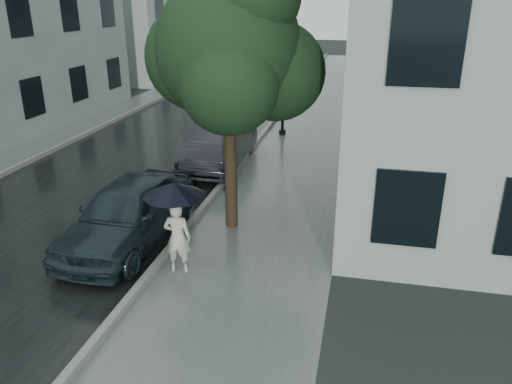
% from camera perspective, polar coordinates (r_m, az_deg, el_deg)
% --- Properties ---
extents(ground, '(120.00, 120.00, 0.00)m').
position_cam_1_polar(ground, '(9.42, -4.60, -12.70)').
color(ground, black).
rests_on(ground, ground).
extents(sidewalk, '(3.50, 60.00, 0.01)m').
position_cam_1_polar(sidewalk, '(20.24, 5.98, 6.27)').
color(sidewalk, slate).
rests_on(sidewalk, ground).
extents(kerb_near, '(0.15, 60.00, 0.15)m').
position_cam_1_polar(kerb_near, '(20.49, 0.88, 6.78)').
color(kerb_near, slate).
rests_on(kerb_near, ground).
extents(asphalt_road, '(6.85, 60.00, 0.00)m').
position_cam_1_polar(asphalt_road, '(21.47, -8.38, 7.03)').
color(asphalt_road, black).
rests_on(asphalt_road, ground).
extents(kerb_far, '(0.15, 60.00, 0.15)m').
position_cam_1_polar(kerb_far, '(22.90, -16.69, 7.46)').
color(kerb_far, slate).
rests_on(kerb_far, ground).
extents(sidewalk_far, '(1.70, 60.00, 0.01)m').
position_cam_1_polar(sidewalk_far, '(23.38, -18.68, 7.32)').
color(sidewalk_far, '#4C5451').
rests_on(sidewalk_far, ground).
extents(building_near, '(7.02, 36.00, 9.00)m').
position_cam_1_polar(building_near, '(27.11, 20.06, 18.64)').
color(building_near, gray).
rests_on(building_near, ground).
extents(building_far_b, '(7.02, 18.00, 8.00)m').
position_cam_1_polar(building_far_b, '(40.78, -11.56, 19.30)').
color(building_far_b, gray).
rests_on(building_far_b, ground).
extents(pedestrian, '(0.58, 0.41, 1.51)m').
position_cam_1_polar(pedestrian, '(10.17, -8.95, -5.16)').
color(pedestrian, beige).
rests_on(pedestrian, sidewalk).
extents(umbrella, '(1.49, 1.49, 1.06)m').
position_cam_1_polar(umbrella, '(9.75, -9.34, 0.30)').
color(umbrella, black).
rests_on(umbrella, ground).
extents(street_tree, '(4.19, 3.81, 6.30)m').
position_cam_1_polar(street_tree, '(11.36, -2.99, 16.28)').
color(street_tree, '#332619').
rests_on(street_tree, ground).
extents(lamp_post, '(0.85, 0.32, 5.49)m').
position_cam_1_polar(lamp_post, '(20.02, 2.77, 15.31)').
color(lamp_post, black).
rests_on(lamp_post, ground).
extents(car_near, '(1.98, 4.44, 1.48)m').
position_cam_1_polar(car_near, '(11.56, -14.39, -2.31)').
color(car_near, '#19262B').
rests_on(car_near, ground).
extents(car_far, '(1.67, 4.62, 1.51)m').
position_cam_1_polar(car_far, '(16.57, -4.15, 5.61)').
color(car_far, '#222427').
rests_on(car_far, ground).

